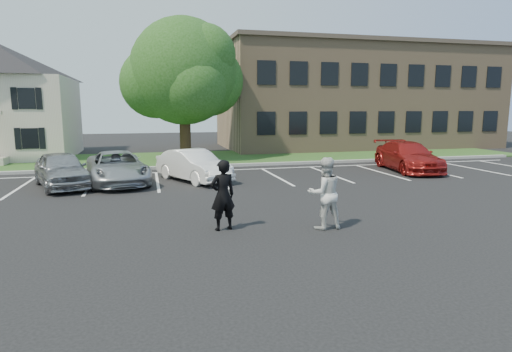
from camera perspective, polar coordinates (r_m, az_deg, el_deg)
The scene contains 12 objects.
ground_plane at distance 12.34m, azimuth 1.15°, elevation -6.46°, with size 90.00×90.00×0.00m, color black.
curb at distance 23.89m, azimuth -6.53°, elevation 1.33°, with size 40.00×0.30×0.15m, color gray.
grass_strip at distance 27.83m, azimuth -7.66°, elevation 2.35°, with size 44.00×8.00×0.08m, color #1E4E1F.
stall_lines at distance 21.18m, azimuth -1.64°, elevation 0.18°, with size 34.00×5.36×0.01m.
office_building at distance 37.61m, azimuth 13.09°, elevation 10.26°, with size 22.40×10.40×8.30m.
tree at distance 27.80m, azimuth -9.46°, elevation 13.27°, with size 7.80×7.20×8.80m.
man_black_suit at distance 11.62m, azimuth -4.46°, elevation -2.57°, with size 0.71×0.46×1.94m, color black.
man_white_shirt at distance 11.87m, azimuth 9.14°, elevation -2.29°, with size 0.97×0.75×1.99m, color silver.
car_silver_west at distance 19.57m, azimuth -24.50°, elevation 0.79°, with size 1.76×4.38×1.49m, color #9E9EA2.
car_silver_minivan at distance 19.62m, azimuth -18.00°, elevation 1.06°, with size 2.33×5.06×1.41m, color #A6A8AD.
car_white_sedan at distance 19.55m, azimuth -8.34°, elevation 1.41°, with size 1.50×4.30×1.42m, color white.
car_red_compact at distance 23.83m, azimuth 19.59°, elevation 2.48°, with size 2.11×5.19×1.51m, color maroon.
Camera 1 is at (-3.17, -11.45, 3.34)m, focal length 30.00 mm.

